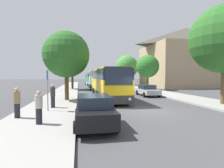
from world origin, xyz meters
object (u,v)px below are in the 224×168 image
at_px(bus_rear, 91,79).
at_px(pedestrian_walking_back, 17,103).
at_px(pedestrian_waiting_far, 53,96).
at_px(tree_right_far, 127,67).
at_px(tree_left_far, 72,60).
at_px(bus_front, 108,83).
at_px(pedestrian_waiting_near, 39,107).
at_px(parked_car_right_near, 147,90).
at_px(parked_car_left_curb, 94,110).
at_px(tree_left_near, 66,55).
at_px(bus_middle, 96,79).
at_px(bus_stop_sign, 48,86).
at_px(tree_right_mid, 148,66).

height_order(bus_rear, pedestrian_walking_back, bus_rear).
distance_m(pedestrian_waiting_far, tree_right_far, 33.28).
bearing_deg(pedestrian_waiting_far, tree_left_far, -138.56).
xyz_separation_m(bus_front, pedestrian_waiting_near, (-5.06, -9.75, -0.78)).
distance_m(parked_car_right_near, tree_right_far, 23.21).
relative_size(parked_car_left_curb, tree_left_near, 0.68).
bearing_deg(bus_front, tree_left_far, 106.07).
xyz_separation_m(tree_left_near, tree_right_far, (13.42, 25.59, 0.31)).
bearing_deg(tree_left_near, bus_rear, 81.70).
height_order(tree_left_near, tree_right_far, tree_right_far).
height_order(parked_car_left_curb, pedestrian_waiting_near, pedestrian_waiting_near).
xyz_separation_m(bus_front, parked_car_right_near, (5.46, 2.18, -1.01)).
bearing_deg(pedestrian_waiting_far, parked_car_right_near, 168.51).
height_order(pedestrian_walking_back, tree_right_far, tree_right_far).
height_order(bus_middle, pedestrian_waiting_far, bus_middle).
bearing_deg(parked_car_left_curb, tree_left_far, 95.07).
bearing_deg(pedestrian_waiting_far, pedestrian_waiting_near, 43.33).
bearing_deg(parked_car_right_near, bus_middle, -66.98).
distance_m(bus_stop_sign, tree_right_far, 34.35).
xyz_separation_m(bus_stop_sign, tree_left_far, (0.93, 21.44, 3.72)).
height_order(pedestrian_walking_back, tree_left_far, tree_left_far).
bearing_deg(parked_car_right_near, pedestrian_walking_back, 42.91).
height_order(bus_front, tree_right_mid, tree_right_mid).
relative_size(parked_car_right_near, tree_right_far, 0.61).
height_order(bus_front, tree_left_near, tree_left_near).
bearing_deg(tree_left_far, bus_middle, 6.57).
distance_m(bus_stop_sign, pedestrian_waiting_far, 1.46).
bearing_deg(parked_car_left_curb, bus_stop_sign, 128.85).
height_order(bus_middle, bus_stop_sign, bus_middle).
relative_size(bus_stop_sign, tree_left_near, 0.41).
relative_size(bus_front, bus_middle, 0.92).
relative_size(tree_left_far, tree_right_mid, 1.34).
relative_size(bus_stop_sign, pedestrian_waiting_far, 1.57).
bearing_deg(tree_right_far, parked_car_right_near, -99.22).
xyz_separation_m(pedestrian_walking_back, tree_right_mid, (15.74, 19.33, 3.29)).
relative_size(tree_left_far, tree_right_far, 1.08).
bearing_deg(bus_stop_sign, parked_car_left_curb, -51.87).
bearing_deg(bus_middle, tree_left_near, -105.01).
bearing_deg(parked_car_right_near, tree_right_far, -97.03).
bearing_deg(bus_front, tree_left_near, -168.24).
bearing_deg(bus_stop_sign, pedestrian_walking_back, -126.53).
xyz_separation_m(parked_car_right_near, tree_right_mid, (3.73, 8.99, 3.57)).
height_order(pedestrian_waiting_near, tree_right_far, tree_right_far).
height_order(parked_car_left_curb, bus_stop_sign, bus_stop_sign).
height_order(pedestrian_waiting_near, pedestrian_waiting_far, pedestrian_waiting_far).
height_order(bus_stop_sign, pedestrian_walking_back, bus_stop_sign).
bearing_deg(tree_left_near, parked_car_left_curb, -78.01).
height_order(bus_stop_sign, tree_left_far, tree_left_far).
relative_size(pedestrian_waiting_far, tree_left_far, 0.21).
relative_size(parked_car_left_curb, parked_car_right_near, 0.98).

